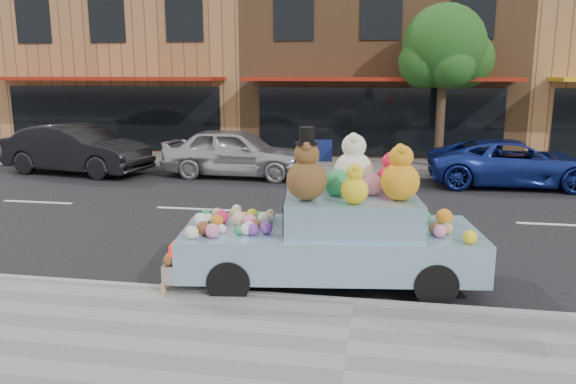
% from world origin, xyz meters
% --- Properties ---
extents(ground, '(120.00, 120.00, 0.00)m').
position_xyz_m(ground, '(0.00, 0.00, 0.00)').
color(ground, black).
rests_on(ground, ground).
extents(near_sidewalk, '(60.00, 3.00, 0.12)m').
position_xyz_m(near_sidewalk, '(0.00, -6.50, 0.06)').
color(near_sidewalk, gray).
rests_on(near_sidewalk, ground).
extents(far_sidewalk, '(60.00, 3.00, 0.12)m').
position_xyz_m(far_sidewalk, '(0.00, 6.50, 0.06)').
color(far_sidewalk, gray).
rests_on(far_sidewalk, ground).
extents(near_kerb, '(60.00, 0.12, 0.13)m').
position_xyz_m(near_kerb, '(0.00, -5.00, 0.07)').
color(near_kerb, gray).
rests_on(near_kerb, ground).
extents(far_kerb, '(60.00, 0.12, 0.13)m').
position_xyz_m(far_kerb, '(0.00, 5.00, 0.07)').
color(far_kerb, gray).
rests_on(far_kerb, ground).
extents(storefront_left, '(10.00, 9.80, 7.30)m').
position_xyz_m(storefront_left, '(-10.00, 11.97, 3.64)').
color(storefront_left, '#A36F44').
rests_on(storefront_left, ground).
extents(storefront_mid, '(10.00, 9.80, 7.30)m').
position_xyz_m(storefront_mid, '(0.00, 11.97, 3.64)').
color(storefront_mid, brown).
rests_on(storefront_mid, ground).
extents(street_tree, '(3.00, 2.70, 5.22)m').
position_xyz_m(street_tree, '(2.03, 6.55, 3.69)').
color(street_tree, '#38281C').
rests_on(street_tree, ground).
extents(car_silver, '(4.45, 1.91, 1.50)m').
position_xyz_m(car_silver, '(-4.15, 4.23, 0.75)').
color(car_silver, '#B4B3B9').
rests_on(car_silver, ground).
extents(car_blue, '(4.69, 2.24, 1.29)m').
position_xyz_m(car_blue, '(3.84, 4.17, 0.65)').
color(car_blue, navy).
rests_on(car_blue, ground).
extents(car_dark, '(4.89, 2.41, 1.54)m').
position_xyz_m(car_dark, '(-9.18, 3.89, 0.77)').
color(car_dark, black).
rests_on(car_dark, ground).
extents(art_car, '(4.68, 2.34, 2.37)m').
position_xyz_m(art_car, '(-0.39, -4.11, 0.81)').
color(art_car, black).
rests_on(art_car, ground).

